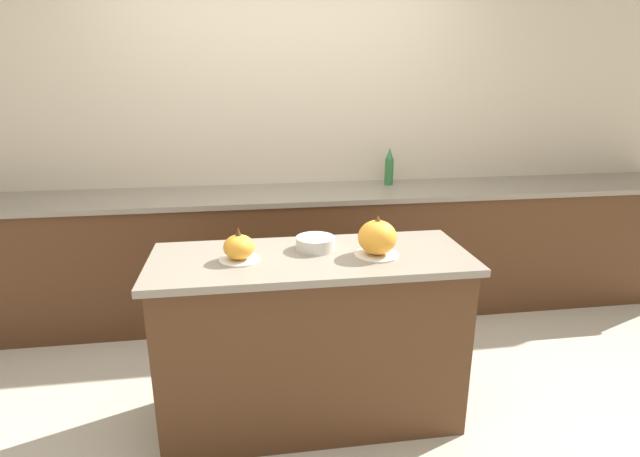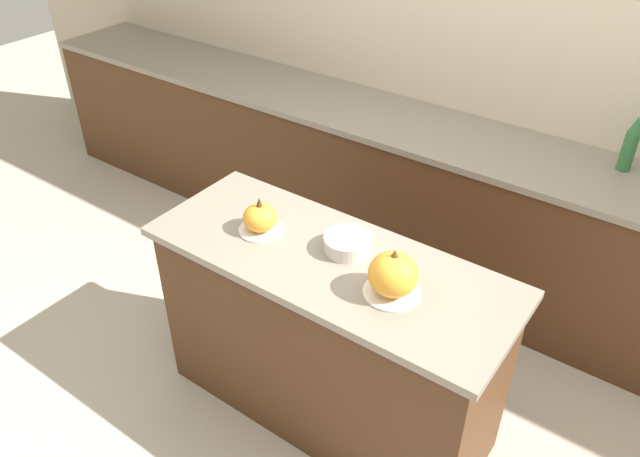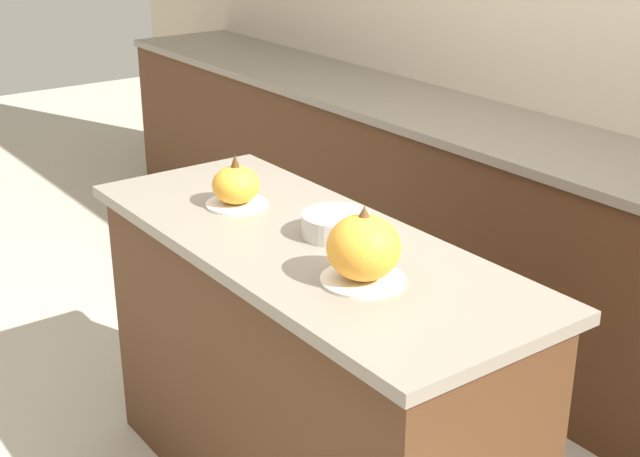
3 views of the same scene
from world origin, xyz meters
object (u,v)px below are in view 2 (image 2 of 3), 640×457
bottle_tall (630,145)px  mixing_bowl (348,244)px  pumpkin_cake_right (393,275)px  pumpkin_cake_left (260,219)px

bottle_tall → mixing_bowl: bottle_tall is taller
pumpkin_cake_right → mixing_bowl: 0.31m
pumpkin_cake_left → bottle_tall: (1.09, 1.35, 0.10)m
pumpkin_cake_left → pumpkin_cake_right: 0.64m
bottle_tall → mixing_bowl: 1.46m
pumpkin_cake_left → bottle_tall: size_ratio=0.68×
pumpkin_cake_right → mixing_bowl: (-0.27, 0.12, -0.05)m
mixing_bowl → bottle_tall: bearing=60.0°
pumpkin_cake_left → mixing_bowl: bearing=14.9°
bottle_tall → pumpkin_cake_left: bearing=-128.9°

